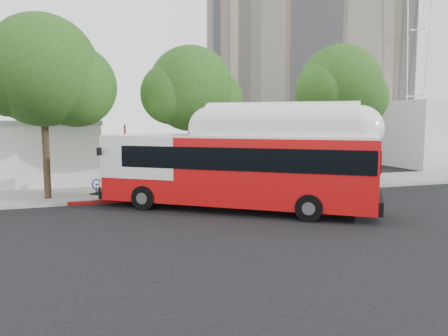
# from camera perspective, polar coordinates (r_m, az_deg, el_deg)

# --- Properties ---
(ground) EXTENTS (120.00, 120.00, 0.00)m
(ground) POSITION_cam_1_polar(r_m,az_deg,el_deg) (21.00, 2.45, -5.53)
(ground) COLOR black
(ground) RESTS_ON ground
(sidewalk) EXTENTS (60.00, 5.00, 0.15)m
(sidewalk) POSITION_cam_1_polar(r_m,az_deg,el_deg) (27.06, -2.45, -2.67)
(sidewalk) COLOR gray
(sidewalk) RESTS_ON ground
(curb_strip) EXTENTS (60.00, 0.30, 0.15)m
(curb_strip) POSITION_cam_1_polar(r_m,az_deg,el_deg) (24.61, -0.79, -3.58)
(curb_strip) COLOR gray
(curb_strip) RESTS_ON ground
(red_curb_segment) EXTENTS (10.00, 0.32, 0.16)m
(red_curb_segment) POSITION_cam_1_polar(r_m,az_deg,el_deg) (23.88, -7.68, -3.93)
(red_curb_segment) COLOR maroon
(red_curb_segment) RESTS_ON ground
(street_tree_left) EXTENTS (6.67, 5.80, 9.74)m
(street_tree_left) POSITION_cam_1_polar(r_m,az_deg,el_deg) (24.89, -21.51, 11.18)
(street_tree_left) COLOR #2D2116
(street_tree_left) RESTS_ON ground
(street_tree_mid) EXTENTS (5.75, 5.00, 8.62)m
(street_tree_mid) POSITION_cam_1_polar(r_m,az_deg,el_deg) (26.19, -3.51, 9.81)
(street_tree_mid) COLOR #2D2116
(street_tree_mid) RESTS_ON ground
(street_tree_right) EXTENTS (6.21, 5.40, 9.18)m
(street_tree_right) POSITION_cam_1_polar(r_m,az_deg,el_deg) (30.21, 15.59, 9.80)
(street_tree_right) COLOR #2D2116
(street_tree_right) RESTS_ON ground
(apartment_tower) EXTENTS (18.00, 18.00, 37.00)m
(apartment_tower) POSITION_cam_1_polar(r_m,az_deg,el_deg) (55.19, 10.17, 20.21)
(apartment_tower) COLOR tan
(apartment_tower) RESTS_ON ground
(transit_bus) EXTENTS (12.62, 10.10, 4.11)m
(transit_bus) POSITION_cam_1_polar(r_m,az_deg,el_deg) (20.68, 1.74, -0.32)
(transit_bus) COLOR red
(transit_bus) RESTS_ON ground
(signal_pole) EXTENTS (0.12, 0.38, 4.06)m
(signal_pole) POSITION_cam_1_polar(r_m,az_deg,el_deg) (23.56, -12.72, 0.75)
(signal_pole) COLOR #A91212
(signal_pole) RESTS_ON ground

